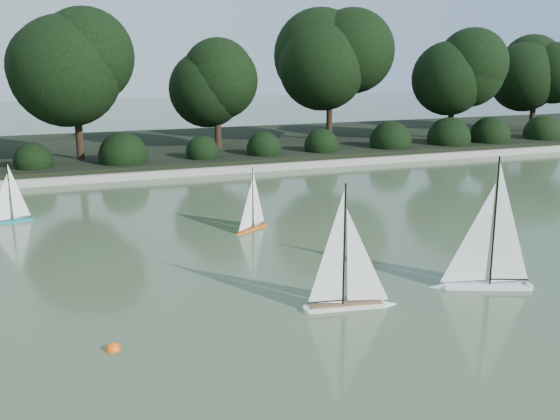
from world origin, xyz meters
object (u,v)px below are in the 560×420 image
(race_buoy, at_px, (113,350))
(sailboat_teal, at_px, (7,213))
(sailboat_orange, at_px, (250,220))
(sailboat_white_a, at_px, (479,267))
(sailboat_white_b, at_px, (354,288))

(race_buoy, bearing_deg, sailboat_teal, 102.23)
(sailboat_orange, xyz_separation_m, race_buoy, (-2.79, -3.92, -0.19))
(sailboat_teal, bearing_deg, sailboat_white_a, -43.78)
(sailboat_orange, distance_m, sailboat_teal, 4.59)
(race_buoy, bearing_deg, sailboat_white_a, 1.84)
(sailboat_orange, distance_m, race_buoy, 4.81)
(sailboat_white_a, relative_size, sailboat_white_b, 1.13)
(sailboat_white_a, distance_m, race_buoy, 4.81)
(sailboat_white_a, relative_size, sailboat_teal, 1.55)
(sailboat_teal, bearing_deg, race_buoy, -77.77)
(race_buoy, bearing_deg, sailboat_white_b, 2.66)
(sailboat_white_b, distance_m, sailboat_orange, 3.79)
(sailboat_white_a, height_order, race_buoy, sailboat_white_a)
(sailboat_teal, bearing_deg, sailboat_white_b, -54.24)
(sailboat_white_a, distance_m, sailboat_teal, 8.45)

